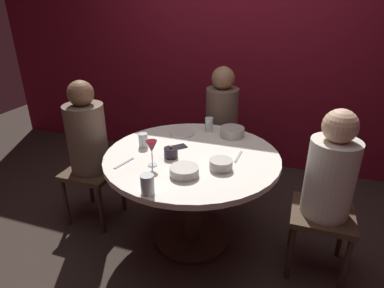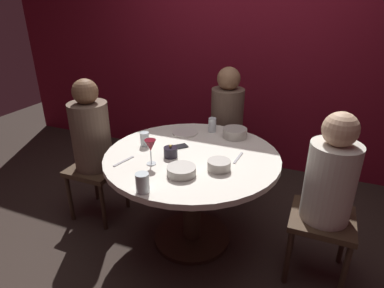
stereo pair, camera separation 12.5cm
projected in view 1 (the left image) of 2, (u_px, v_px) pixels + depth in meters
ground_plane at (192, 238)px, 2.61m from camera, size 8.00×8.00×0.00m
back_wall at (240, 46)px, 3.40m from camera, size 6.00×0.10×2.60m
dining_table at (192, 175)px, 2.37m from camera, size 1.24×1.24×0.75m
seated_diner_left at (87, 139)px, 2.57m from camera, size 0.40×0.40×1.21m
seated_diner_back at (222, 116)px, 3.04m from camera, size 0.40×0.40×1.21m
seated_diner_right at (330, 178)px, 2.04m from camera, size 0.40×0.40×1.18m
candle_holder at (171, 153)px, 2.25m from camera, size 0.10×0.10×0.09m
wine_glass at (152, 148)px, 2.10m from camera, size 0.08×0.08×0.18m
dinner_plate at (182, 133)px, 2.65m from camera, size 0.21×0.21×0.01m
cell_phone at (177, 147)px, 2.40m from camera, size 0.15×0.15×0.01m
bowl_serving_large at (221, 164)px, 2.10m from camera, size 0.15×0.15×0.06m
bowl_salad_center at (232, 132)px, 2.59m from camera, size 0.19×0.19×0.07m
bowl_small_white at (184, 171)px, 2.02m from camera, size 0.18×0.18×0.06m
cup_near_candle at (143, 140)px, 2.40m from camera, size 0.07×0.07×0.10m
cup_by_left_diner at (147, 184)px, 1.82m from camera, size 0.08×0.08×0.12m
cup_by_right_diner at (209, 125)px, 2.68m from camera, size 0.07×0.07×0.12m
fork_near_plate at (238, 156)px, 2.26m from camera, size 0.02×0.18×0.01m
knife_near_plate at (124, 163)px, 2.17m from camera, size 0.06×0.18×0.01m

